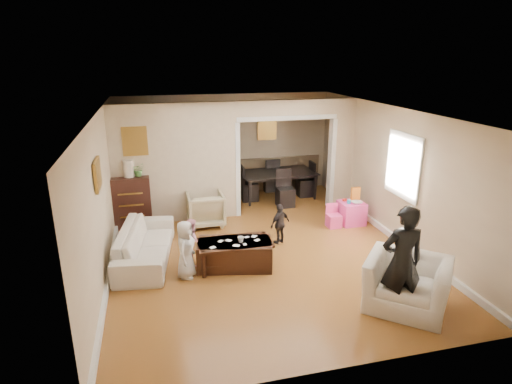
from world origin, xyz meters
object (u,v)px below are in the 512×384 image
object	(u,v)px
adult_person	(402,262)
armchair_front	(407,283)
dining_table	(278,185)
child_kneel_b	(192,241)
table_lamp	(128,168)
coffee_table	(235,254)
cyan_cup	(349,202)
armchair_back	(205,209)
coffee_cup	(241,240)
play_table	(351,213)
dresser	(132,202)
child_kneel_a	(186,250)
child_toddler	(280,224)
sofa	(145,244)

from	to	relation	value
adult_person	armchair_front	bearing A→B (deg)	-141.34
dining_table	child_kneel_b	bearing A→B (deg)	-131.96
adult_person	child_kneel_b	world-z (taller)	adult_person
table_lamp	dining_table	bearing A→B (deg)	16.54
coffee_table	cyan_cup	bearing A→B (deg)	25.26
armchair_back	cyan_cup	distance (m)	3.11
table_lamp	adult_person	size ratio (longest dim) A/B	0.22
armchair_front	coffee_cup	world-z (taller)	armchair_front
play_table	dresser	bearing A→B (deg)	167.82
dresser	adult_person	xyz separation A→B (m)	(3.74, -4.33, 0.28)
coffee_table	dining_table	bearing A→B (deg)	62.18
table_lamp	dining_table	world-z (taller)	table_lamp
child_kneel_a	child_toddler	world-z (taller)	child_kneel_a
sofa	child_kneel_b	distance (m)	0.89
armchair_back	cyan_cup	bearing A→B (deg)	165.61
coffee_table	child_kneel_a	world-z (taller)	child_kneel_a
play_table	armchair_back	bearing A→B (deg)	167.39
coffee_cup	sofa	bearing A→B (deg)	156.69
dining_table	armchair_back	bearing A→B (deg)	-149.42
armchair_back	dresser	world-z (taller)	dresser
child_toddler	adult_person	bearing A→B (deg)	80.94
dresser	child_toddler	size ratio (longest dim) A/B	1.36
armchair_front	dining_table	xyz separation A→B (m)	(-0.40, 5.23, -0.03)
armchair_back	coffee_cup	distance (m)	2.14
armchair_back	armchair_front	distance (m)	4.57
sofa	coffee_cup	size ratio (longest dim) A/B	19.77
armchair_front	child_toddler	bearing A→B (deg)	155.05
dresser	child_kneel_b	distance (m)	2.33
armchair_front	child_kneel_a	bearing A→B (deg)	-167.78
dining_table	child_kneel_a	size ratio (longest dim) A/B	1.95
sofa	adult_person	size ratio (longest dim) A/B	1.28
coffee_table	child_kneel_b	distance (m)	0.78
child_kneel_a	child_toddler	bearing A→B (deg)	-42.32
table_lamp	coffee_table	distance (m)	3.13
coffee_cup	child_kneel_a	size ratio (longest dim) A/B	0.11
dresser	dining_table	world-z (taller)	dresser
coffee_cup	cyan_cup	size ratio (longest dim) A/B	1.35
table_lamp	armchair_front	bearing A→B (deg)	-46.34
armchair_front	cyan_cup	xyz separation A→B (m)	(0.56, 3.12, 0.16)
armchair_back	play_table	distance (m)	3.19
dresser	cyan_cup	size ratio (longest dim) A/B	13.85
sofa	child_kneel_a	xyz separation A→B (m)	(0.66, -0.79, 0.18)
sofa	dresser	distance (m)	1.75
play_table	adult_person	size ratio (longest dim) A/B	0.31
table_lamp	cyan_cup	xyz separation A→B (m)	(4.54, -1.05, -0.76)
armchair_front	child_kneel_b	bearing A→B (deg)	-175.25
coffee_cup	cyan_cup	world-z (taller)	coffee_cup
armchair_back	child_kneel_b	size ratio (longest dim) A/B	0.94
sofa	play_table	size ratio (longest dim) A/B	4.19
dining_table	child_kneel_b	xyz separation A→B (m)	(-2.51, -3.12, 0.08)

